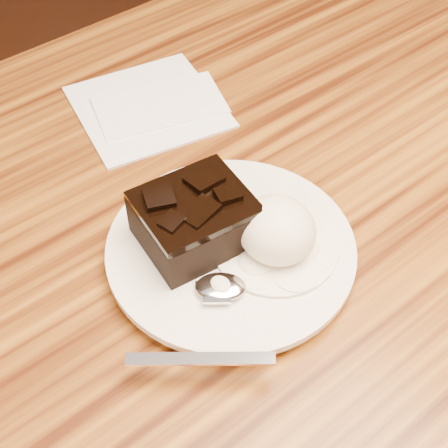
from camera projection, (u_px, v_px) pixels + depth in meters
dining_table at (212, 421)px, 0.91m from camera, size 1.20×0.80×0.75m
plate at (231, 252)px, 0.62m from camera, size 0.23×0.23×0.02m
brownie at (195, 222)px, 0.60m from camera, size 0.11×0.10×0.04m
ice_cream_scoop at (277, 230)px, 0.59m from camera, size 0.07×0.07×0.06m
melt_puddle at (275, 247)px, 0.61m from camera, size 0.12×0.12×0.00m
spoon at (221, 288)px, 0.57m from camera, size 0.16×0.14×0.01m
napkin at (148, 106)px, 0.77m from camera, size 0.19×0.19×0.01m
crumb_a at (189, 251)px, 0.60m from camera, size 0.01×0.01×0.00m
crumb_b at (319, 245)px, 0.61m from camera, size 0.01×0.01×0.00m
crumb_c at (198, 285)px, 0.58m from camera, size 0.01×0.01×0.00m
crumb_d at (231, 284)px, 0.58m from camera, size 0.01×0.01×0.00m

